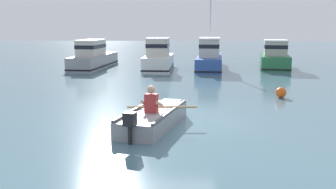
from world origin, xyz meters
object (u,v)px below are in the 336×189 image
rowboat_with_person (154,117)px  mooring_buoy (281,92)px  moored_boat_blue (210,57)px  moored_boat_green (275,58)px  moored_boat_grey (93,57)px  moored_boat_white (158,58)px

rowboat_with_person → mooring_buoy: 6.40m
moored_boat_blue → moored_boat_green: moored_boat_blue is taller
rowboat_with_person → mooring_buoy: rowboat_with_person is taller
rowboat_with_person → moored_boat_grey: bearing=109.8°
moored_boat_blue → moored_boat_green: 4.30m
moored_boat_grey → moored_boat_green: size_ratio=1.35×
moored_boat_grey → moored_boat_green: moored_boat_green is taller
rowboat_with_person → moored_boat_blue: moored_boat_blue is taller
rowboat_with_person → moored_boat_grey: moored_boat_grey is taller
moored_boat_blue → mooring_buoy: moored_boat_blue is taller
moored_boat_grey → rowboat_with_person: bearing=-70.2°
moored_boat_white → mooring_buoy: (5.46, -9.30, -0.55)m
rowboat_with_person → moored_boat_green: size_ratio=0.77×
rowboat_with_person → mooring_buoy: (4.62, 4.42, -0.04)m
moored_boat_blue → rowboat_with_person: bearing=-99.7°
rowboat_with_person → moored_boat_grey: size_ratio=0.57×
moored_boat_white → moored_boat_blue: moored_boat_blue is taller
mooring_buoy → moored_boat_grey: bearing=133.9°
moored_boat_grey → moored_boat_blue: bearing=-2.0°
moored_boat_white → moored_boat_green: 7.67m
mooring_buoy → moored_boat_green: bearing=78.3°
mooring_buoy → moored_boat_white: bearing=120.5°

